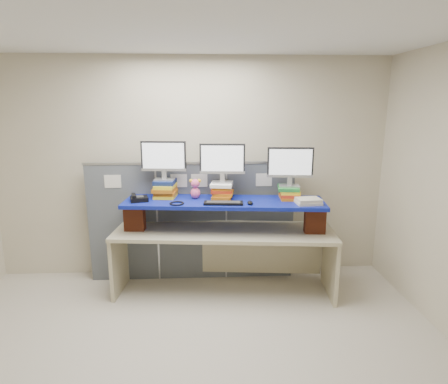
{
  "coord_description": "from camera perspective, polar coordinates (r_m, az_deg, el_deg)",
  "views": [
    {
      "loc": [
        0.17,
        -2.76,
        2.22
      ],
      "look_at": [
        0.39,
        1.4,
        1.23
      ],
      "focal_mm": 30.0,
      "sensor_mm": 36.0,
      "label": 1
    }
  ],
  "objects": [
    {
      "name": "blue_board",
      "position": [
        4.31,
        -0.0,
        -1.56
      ],
      "size": [
        2.33,
        0.79,
        0.04
      ],
      "primitive_type": "cube",
      "rotation": [
        0.0,
        0.0,
        -0.1
      ],
      "color": "#0B0A7F",
      "rests_on": "brick_pier_left"
    },
    {
      "name": "monitor_center",
      "position": [
        4.33,
        -0.25,
        4.78
      ],
      "size": [
        0.53,
        0.17,
        0.46
      ],
      "rotation": [
        0.0,
        0.0,
        -0.1
      ],
      "color": "#A8A7AD",
      "rests_on": "book_stack_center"
    },
    {
      "name": "keyboard",
      "position": [
        4.14,
        -0.08,
        -1.68
      ],
      "size": [
        0.45,
        0.18,
        0.03
      ],
      "rotation": [
        0.0,
        0.0,
        -0.09
      ],
      "color": "black",
      "rests_on": "blue_board"
    },
    {
      "name": "plush_toy",
      "position": [
        4.38,
        -4.39,
        0.54
      ],
      "size": [
        0.14,
        0.1,
        0.23
      ],
      "rotation": [
        0.0,
        0.0,
        -0.44
      ],
      "color": "#ED5A8A",
      "rests_on": "blue_board"
    },
    {
      "name": "cubicle_partition",
      "position": [
        4.77,
        -4.89,
        -4.44
      ],
      "size": [
        2.6,
        0.06,
        1.53
      ],
      "color": "#494F57",
      "rests_on": "ground"
    },
    {
      "name": "headset",
      "position": [
        4.17,
        -7.2,
        -1.73
      ],
      "size": [
        0.17,
        0.17,
        0.02
      ],
      "primitive_type": "torus",
      "rotation": [
        0.0,
        0.0,
        0.07
      ],
      "color": "black",
      "rests_on": "blue_board"
    },
    {
      "name": "desk_phone",
      "position": [
        4.37,
        -12.9,
        -0.97
      ],
      "size": [
        0.23,
        0.22,
        0.08
      ],
      "rotation": [
        0.0,
        0.0,
        0.26
      ],
      "color": "black",
      "rests_on": "blue_board"
    },
    {
      "name": "book_stack_center",
      "position": [
        4.4,
        -0.28,
        0.27
      ],
      "size": [
        0.3,
        0.33,
        0.18
      ],
      "color": "#BA6511",
      "rests_on": "blue_board"
    },
    {
      "name": "monitor_left",
      "position": [
        4.41,
        -9.18,
        5.11
      ],
      "size": [
        0.53,
        0.17,
        0.46
      ],
      "rotation": [
        0.0,
        0.0,
        -0.1
      ],
      "color": "#A8A7AD",
      "rests_on": "book_stack_left"
    },
    {
      "name": "brick_pier_left",
      "position": [
        4.47,
        -13.47,
        -3.74
      ],
      "size": [
        0.24,
        0.15,
        0.31
      ],
      "primitive_type": "cube",
      "rotation": [
        0.0,
        0.0,
        -0.1
      ],
      "color": "maroon",
      "rests_on": "desk"
    },
    {
      "name": "desk",
      "position": [
        4.46,
        0.0,
        -7.69
      ],
      "size": [
        2.62,
        0.99,
        0.78
      ],
      "rotation": [
        0.0,
        0.0,
        -0.1
      ],
      "color": "#B7AD8C",
      "rests_on": "ground"
    },
    {
      "name": "room",
      "position": [
        2.88,
        -6.21,
        -3.29
      ],
      "size": [
        5.0,
        4.0,
        2.8
      ],
      "color": "beige",
      "rests_on": "ground"
    },
    {
      "name": "book_stack_left",
      "position": [
        4.48,
        -8.94,
        0.5
      ],
      "size": [
        0.29,
        0.33,
        0.21
      ],
      "color": "yellow",
      "rests_on": "blue_board"
    },
    {
      "name": "book_stack_right",
      "position": [
        4.44,
        9.91,
        -0.05
      ],
      "size": [
        0.29,
        0.33,
        0.15
      ],
      "color": "#BA6511",
      "rests_on": "blue_board"
    },
    {
      "name": "binder_stack",
      "position": [
        4.25,
        12.73,
        -1.37
      ],
      "size": [
        0.28,
        0.24,
        0.06
      ],
      "rotation": [
        0.0,
        0.0,
        0.09
      ],
      "color": "beige",
      "rests_on": "blue_board"
    },
    {
      "name": "mouse",
      "position": [
        4.15,
        4.0,
        -1.63
      ],
      "size": [
        0.08,
        0.12,
        0.04
      ],
      "primitive_type": "ellipsoid",
      "rotation": [
        0.0,
        0.0,
        0.15
      ],
      "color": "black",
      "rests_on": "blue_board"
    },
    {
      "name": "brick_pier_right",
      "position": [
        4.39,
        13.68,
        -4.09
      ],
      "size": [
        0.24,
        0.15,
        0.31
      ],
      "primitive_type": "cube",
      "rotation": [
        0.0,
        0.0,
        -0.1
      ],
      "color": "maroon",
      "rests_on": "desk"
    },
    {
      "name": "monitor_right",
      "position": [
        4.37,
        10.06,
        4.15
      ],
      "size": [
        0.53,
        0.17,
        0.46
      ],
      "rotation": [
        0.0,
        0.0,
        -0.1
      ],
      "color": "#A8A7AD",
      "rests_on": "book_stack_right"
    }
  ]
}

